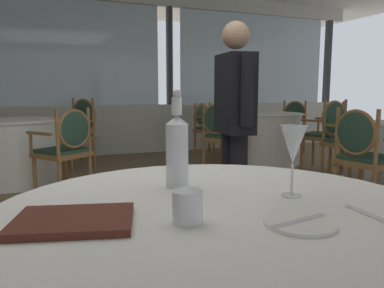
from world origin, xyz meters
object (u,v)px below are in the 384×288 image
(water_bottle, at_px, (177,148))
(dining_chair_1_3, at_px, (341,133))
(wine_glass, at_px, (293,146))
(dining_chair_2_3, at_px, (208,124))
(side_plate, at_px, (299,223))
(water_tumbler, at_px, (187,206))
(dining_chair_2_1, at_px, (328,130))
(dining_chair_2_2, at_px, (291,122))
(dining_chair_0_0, at_px, (67,144))
(dining_chair_1_0, at_px, (363,150))
(dining_chair_0_1, at_px, (78,128))
(menu_book, at_px, (74,221))
(diner_person_0, at_px, (235,117))
(dining_chair_2_0, at_px, (221,132))

(water_bottle, height_order, dining_chair_1_3, water_bottle)
(wine_glass, relative_size, dining_chair_2_3, 0.25)
(side_plate, height_order, dining_chair_1_3, dining_chair_1_3)
(water_tumbler, xyz_separation_m, dining_chair_1_3, (3.13, 2.79, -0.23))
(dining_chair_2_1, bearing_deg, dining_chair_2_3, 0.00)
(wine_glass, height_order, dining_chair_2_1, wine_glass)
(water_bottle, bearing_deg, dining_chair_1_3, 38.82)
(dining_chair_2_1, relative_size, dining_chair_2_2, 1.03)
(water_tumbler, relative_size, dining_chair_0_0, 0.09)
(wine_glass, distance_m, dining_chair_1_0, 2.58)
(dining_chair_1_0, distance_m, dining_chair_1_3, 1.32)
(dining_chair_1_3, xyz_separation_m, dining_chair_2_1, (0.14, 0.39, -0.01))
(water_tumbler, xyz_separation_m, dining_chair_0_1, (0.10, 4.60, -0.22))
(dining_chair_0_0, bearing_deg, wine_glass, 153.19)
(dining_chair_0_1, height_order, dining_chair_1_3, dining_chair_0_1)
(menu_book, relative_size, diner_person_0, 0.18)
(dining_chair_1_3, bearing_deg, dining_chair_2_0, -132.57)
(dining_chair_0_0, distance_m, dining_chair_1_0, 2.91)
(dining_chair_1_0, xyz_separation_m, dining_chair_1_3, (0.76, 1.08, 0.02))
(side_plate, height_order, dining_chair_2_2, dining_chair_2_2)
(water_bottle, distance_m, dining_chair_2_2, 5.59)
(water_tumbler, xyz_separation_m, dining_chair_0_0, (-0.12, 3.22, -0.26))
(dining_chair_2_2, bearing_deg, dining_chair_0_0, -8.18)
(side_plate, height_order, menu_book, menu_book)
(water_tumbler, bearing_deg, water_bottle, 74.76)
(side_plate, xyz_separation_m, menu_book, (-0.52, 0.21, 0.01))
(dining_chair_2_2, xyz_separation_m, diner_person_0, (-2.72, -2.98, 0.34))
(dining_chair_0_1, bearing_deg, dining_chair_0_0, 44.71)
(wine_glass, bearing_deg, water_bottle, 140.11)
(water_bottle, height_order, water_tumbler, water_bottle)
(dining_chair_2_0, xyz_separation_m, dining_chair_2_3, (0.44, 1.41, -0.03))
(wine_glass, distance_m, dining_chair_2_0, 3.83)
(menu_book, height_order, dining_chair_1_3, dining_chair_1_3)
(water_tumbler, relative_size, dining_chair_1_3, 0.08)
(dining_chair_1_3, bearing_deg, menu_book, -61.08)
(side_plate, height_order, wine_glass, wine_glass)
(water_bottle, xyz_separation_m, dining_chair_2_0, (1.76, 3.27, -0.34))
(side_plate, relative_size, diner_person_0, 0.11)
(wine_glass, bearing_deg, dining_chair_0_1, 93.60)
(dining_chair_0_0, height_order, diner_person_0, diner_person_0)
(menu_book, distance_m, dining_chair_1_3, 4.35)
(dining_chair_2_0, bearing_deg, side_plate, -141.20)
(side_plate, height_order, dining_chair_0_0, dining_chair_0_0)
(side_plate, height_order, dining_chair_1_0, dining_chair_1_0)
(dining_chair_2_0, height_order, dining_chair_2_1, dining_chair_2_1)
(wine_glass, distance_m, menu_book, 0.67)
(side_plate, distance_m, menu_book, 0.56)
(dining_chair_0_0, relative_size, dining_chair_2_1, 0.96)
(dining_chair_0_0, distance_m, dining_chair_1_3, 3.28)
(dining_chair_1_3, relative_size, dining_chair_2_1, 1.04)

